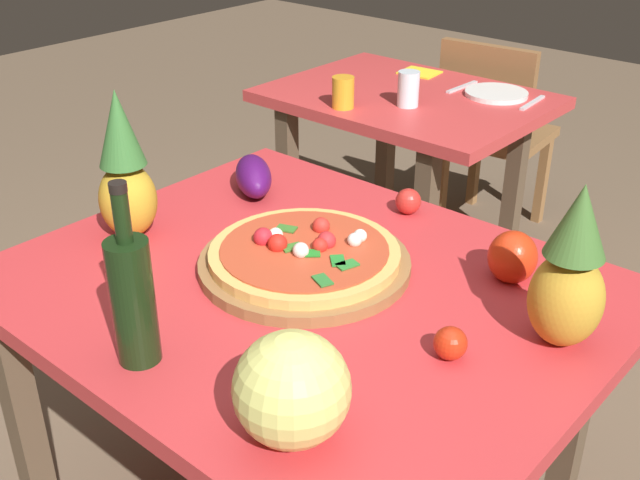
% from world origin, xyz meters
% --- Properties ---
extents(display_table, '(1.21, 0.99, 0.76)m').
position_xyz_m(display_table, '(0.00, 0.00, 0.67)').
color(display_table, brown).
rests_on(display_table, ground_plane).
extents(background_table, '(0.95, 0.71, 0.76)m').
position_xyz_m(background_table, '(-0.60, 1.20, 0.63)').
color(background_table, brown).
rests_on(background_table, ground_plane).
extents(dining_chair, '(0.43, 0.43, 0.85)m').
position_xyz_m(dining_chair, '(-0.56, 1.78, 0.48)').
color(dining_chair, olive).
rests_on(dining_chair, ground_plane).
extents(pizza_board, '(0.45, 0.45, 0.02)m').
position_xyz_m(pizza_board, '(-0.04, 0.04, 0.77)').
color(pizza_board, olive).
rests_on(pizza_board, display_table).
extents(pizza, '(0.41, 0.41, 0.06)m').
position_xyz_m(pizza, '(-0.04, 0.04, 0.80)').
color(pizza, '#E7AC58').
rests_on(pizza, pizza_board).
extents(wine_bottle, '(0.08, 0.08, 0.34)m').
position_xyz_m(wine_bottle, '(-0.05, -0.38, 0.88)').
color(wine_bottle, black).
rests_on(wine_bottle, display_table).
extents(pineapple_left, '(0.13, 0.13, 0.35)m').
position_xyz_m(pineapple_left, '(-0.45, -0.10, 0.91)').
color(pineapple_left, gold).
rests_on(pineapple_left, display_table).
extents(pineapple_right, '(0.13, 0.13, 0.31)m').
position_xyz_m(pineapple_right, '(0.49, 0.15, 0.90)').
color(pineapple_right, gold).
rests_on(pineapple_right, display_table).
extents(melon, '(0.18, 0.18, 0.18)m').
position_xyz_m(melon, '(0.29, -0.35, 0.85)').
color(melon, '#DCDB73').
rests_on(melon, display_table).
extents(bell_pepper, '(0.10, 0.10, 0.11)m').
position_xyz_m(bell_pepper, '(0.31, 0.30, 0.81)').
color(bell_pepper, red).
rests_on(bell_pepper, display_table).
extents(eggplant, '(0.21, 0.19, 0.09)m').
position_xyz_m(eggplant, '(-0.41, 0.25, 0.80)').
color(eggplant, '#481158').
rests_on(eggplant, display_table).
extents(tomato_near_board, '(0.06, 0.06, 0.06)m').
position_xyz_m(tomato_near_board, '(0.36, -0.02, 0.79)').
color(tomato_near_board, red).
rests_on(tomato_near_board, display_table).
extents(tomato_at_corner, '(0.06, 0.06, 0.06)m').
position_xyz_m(tomato_at_corner, '(-0.03, 0.41, 0.79)').
color(tomato_at_corner, red).
rests_on(tomato_at_corner, display_table).
extents(drinking_glass_juice, '(0.07, 0.07, 0.11)m').
position_xyz_m(drinking_glass_juice, '(-0.67, 0.93, 0.81)').
color(drinking_glass_juice, orange).
rests_on(drinking_glass_juice, background_table).
extents(drinking_glass_water, '(0.07, 0.07, 0.12)m').
position_xyz_m(drinking_glass_water, '(-0.52, 1.09, 0.82)').
color(drinking_glass_water, silver).
rests_on(drinking_glass_water, background_table).
extents(dinner_plate, '(0.22, 0.22, 0.02)m').
position_xyz_m(dinner_plate, '(-0.35, 1.39, 0.77)').
color(dinner_plate, white).
rests_on(dinner_plate, background_table).
extents(fork_utensil, '(0.02, 0.18, 0.01)m').
position_xyz_m(fork_utensil, '(-0.49, 1.39, 0.76)').
color(fork_utensil, silver).
rests_on(fork_utensil, background_table).
extents(knife_utensil, '(0.03, 0.18, 0.01)m').
position_xyz_m(knife_utensil, '(-0.21, 1.39, 0.76)').
color(knife_utensil, silver).
rests_on(knife_utensil, background_table).
extents(napkin_folded, '(0.15, 0.13, 0.01)m').
position_xyz_m(napkin_folded, '(-0.71, 1.45, 0.76)').
color(napkin_folded, yellow).
rests_on(napkin_folded, background_table).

